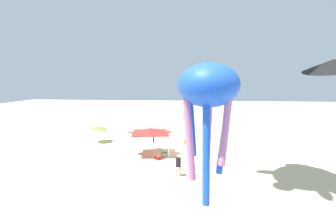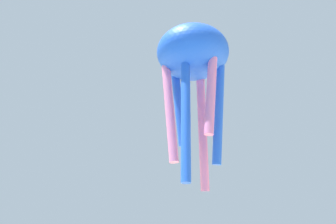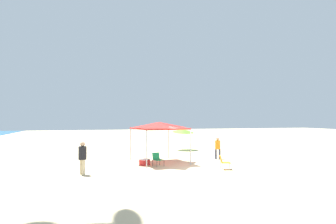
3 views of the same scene
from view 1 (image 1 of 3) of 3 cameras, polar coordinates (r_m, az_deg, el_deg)
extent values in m
cube|color=beige|center=(24.82, 2.17, -9.94)|extent=(120.00, 120.00, 0.10)
cylinder|color=#B7B7BC|center=(24.80, -0.17, -7.09)|extent=(0.07, 0.07, 2.27)
cylinder|color=#B7B7BC|center=(24.88, -8.34, -7.12)|extent=(0.07, 0.07, 2.27)
cylinder|color=#B7B7BC|center=(21.92, 0.21, -9.14)|extent=(0.07, 0.07, 2.27)
cylinder|color=#B7B7BC|center=(22.02, -9.08, -9.16)|extent=(0.07, 0.07, 2.27)
cube|color=red|center=(23.03, -4.38, -5.25)|extent=(3.98, 3.54, 0.10)
pyramid|color=red|center=(22.98, -4.39, -4.66)|extent=(3.90, 3.47, 0.39)
cylinder|color=silver|center=(29.12, -17.07, -5.46)|extent=(0.31, 0.08, 1.98)
cone|color=#66D82D|center=(28.90, -16.89, -3.83)|extent=(2.06, 2.04, 0.60)
cylinder|color=black|center=(22.86, -0.06, -10.86)|extent=(0.02, 0.02, 0.40)
cylinder|color=black|center=(23.35, -0.34, -10.46)|extent=(0.02, 0.02, 0.40)
cylinder|color=black|center=(22.76, -1.37, -10.95)|extent=(0.02, 0.02, 0.40)
cylinder|color=black|center=(23.25, -1.62, -10.54)|extent=(0.02, 0.02, 0.40)
cube|color=#198C4C|center=(22.99, -0.85, -10.23)|extent=(0.65, 0.65, 0.03)
cube|color=#198C4C|center=(22.87, -1.57, -9.78)|extent=(0.27, 0.51, 0.41)
cylinder|color=black|center=(26.51, 5.40, -8.22)|extent=(0.02, 0.02, 0.40)
cylinder|color=black|center=(26.65, 4.31, -8.12)|extent=(0.02, 0.02, 0.40)
cylinder|color=black|center=(26.03, 5.08, -8.52)|extent=(0.02, 0.02, 0.40)
cylinder|color=black|center=(26.17, 3.97, -8.42)|extent=(0.02, 0.02, 0.40)
cube|color=orange|center=(26.28, 4.70, -7.90)|extent=(0.65, 0.65, 0.03)
cube|color=orange|center=(25.96, 4.51, -7.62)|extent=(0.51, 0.26, 0.41)
cube|color=red|center=(22.42, -2.58, -11.32)|extent=(0.68, 0.72, 0.36)
cube|color=white|center=(22.35, -2.58, -10.84)|extent=(0.70, 0.74, 0.04)
cylinder|color=#C6B28C|center=(18.59, 2.12, -14.79)|extent=(0.16, 0.16, 0.80)
cylinder|color=#C6B28C|center=(18.69, 3.06, -14.66)|extent=(0.16, 0.16, 0.80)
cylinder|color=black|center=(18.36, 2.61, -12.56)|extent=(0.42, 0.42, 0.70)
sphere|color=tan|center=(18.20, 2.62, -11.14)|extent=(0.26, 0.26, 0.26)
cylinder|color=#33384C|center=(28.09, -3.60, -6.91)|extent=(0.14, 0.14, 0.73)
cylinder|color=#33384C|center=(27.83, -3.79, -7.06)|extent=(0.14, 0.14, 0.73)
cylinder|color=orange|center=(27.79, -3.71, -5.62)|extent=(0.38, 0.38, 0.64)
sphere|color=tan|center=(27.69, -3.72, -4.74)|extent=(0.24, 0.24, 0.24)
ellipsoid|color=blue|center=(7.43, 10.21, 6.70)|extent=(1.99, 1.99, 1.45)
cylinder|color=blue|center=(7.96, 5.99, -3.76)|extent=(0.40, 0.36, 2.13)
cylinder|color=pink|center=(7.40, 5.44, -6.98)|extent=(0.48, 0.34, 2.71)
cylinder|color=blue|center=(7.14, 9.63, -10.08)|extent=(0.27, 0.56, 3.29)
cylinder|color=pink|center=(7.30, 14.24, -5.05)|extent=(0.40, 0.36, 2.13)
cylinder|color=blue|center=(7.99, 13.98, -6.06)|extent=(0.48, 0.34, 2.71)
cylinder|color=pink|center=(8.37, 9.99, -7.36)|extent=(0.27, 0.56, 3.29)
cone|color=black|center=(16.85, 36.38, 9.67)|extent=(4.75, 4.75, 1.37)
camera|label=2|loc=(5.61, 100.83, -64.29)|focal=37.20mm
camera|label=3|loc=(23.69, 45.63, -5.64)|focal=30.85mm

